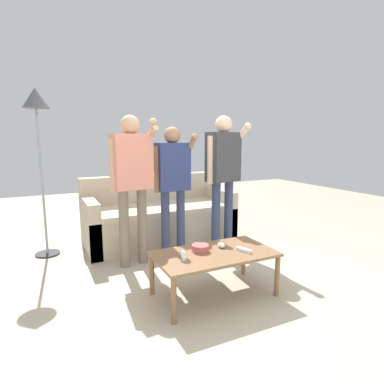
{
  "coord_description": "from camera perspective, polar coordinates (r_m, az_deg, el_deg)",
  "views": [
    {
      "loc": [
        -1.36,
        -2.46,
        1.38
      ],
      "look_at": [
        0.01,
        0.38,
        0.85
      ],
      "focal_mm": 29.62,
      "sensor_mm": 36.0,
      "label": 1
    }
  ],
  "objects": [
    {
      "name": "game_remote_wand_near",
      "position": [
        2.87,
        9.3,
        -10.26
      ],
      "size": [
        0.08,
        0.15,
        0.03
      ],
      "color": "white",
      "rests_on": "coffee_table"
    },
    {
      "name": "couch",
      "position": [
        4.36,
        -6.07,
        -4.64
      ],
      "size": [
        1.95,
        0.88,
        0.87
      ],
      "color": "#B7A88E",
      "rests_on": "ground"
    },
    {
      "name": "player_left",
      "position": [
        3.41,
        -10.8,
        3.39
      ],
      "size": [
        0.5,
        0.31,
        1.62
      ],
      "color": "#756656",
      "rests_on": "ground"
    },
    {
      "name": "coffee_table",
      "position": [
        2.84,
        4.05,
        -11.65
      ],
      "size": [
        1.05,
        0.58,
        0.4
      ],
      "color": "brown",
      "rests_on": "ground"
    },
    {
      "name": "game_remote_wand_far",
      "position": [
        2.71,
        -1.65,
        -11.37
      ],
      "size": [
        0.08,
        0.16,
        0.03
      ],
      "color": "white",
      "rests_on": "coffee_table"
    },
    {
      "name": "player_center",
      "position": [
        3.64,
        -3.48,
        2.82
      ],
      "size": [
        0.46,
        0.32,
        1.51
      ],
      "color": "#2D3856",
      "rests_on": "ground"
    },
    {
      "name": "snack_bowl",
      "position": [
        2.84,
        1.51,
        -10.05
      ],
      "size": [
        0.15,
        0.15,
        0.06
      ],
      "primitive_type": "cylinder",
      "color": "#B24C47",
      "rests_on": "coffee_table"
    },
    {
      "name": "game_remote_nunchuk",
      "position": [
        2.94,
        5.3,
        -9.5
      ],
      "size": [
        0.06,
        0.09,
        0.05
      ],
      "color": "white",
      "rests_on": "coffee_table"
    },
    {
      "name": "player_right",
      "position": [
        3.89,
        5.64,
        4.51
      ],
      "size": [
        0.52,
        0.34,
        1.65
      ],
      "color": "#2D3856",
      "rests_on": "ground"
    },
    {
      "name": "ground_plane",
      "position": [
        3.13,
        2.97,
        -16.6
      ],
      "size": [
        12.0,
        12.0,
        0.0
      ],
      "primitive_type": "plane",
      "color": "tan"
    },
    {
      "name": "floor_lamp",
      "position": [
        4.04,
        -26.18,
        12.22
      ],
      "size": [
        0.29,
        0.29,
        1.94
      ],
      "color": "#2D2D33",
      "rests_on": "ground"
    }
  ]
}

